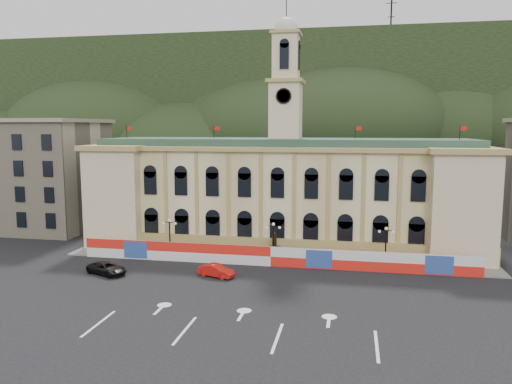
% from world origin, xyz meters
% --- Properties ---
extents(ground, '(260.00, 260.00, 0.00)m').
position_xyz_m(ground, '(0.00, 0.00, 0.00)').
color(ground, black).
rests_on(ground, ground).
extents(lane_markings, '(26.00, 10.00, 0.02)m').
position_xyz_m(lane_markings, '(0.00, -5.00, 0.00)').
color(lane_markings, white).
rests_on(lane_markings, ground).
extents(hill_ridge, '(230.00, 80.00, 64.00)m').
position_xyz_m(hill_ridge, '(0.03, 121.99, 19.48)').
color(hill_ridge, black).
rests_on(hill_ridge, ground).
extents(city_hall, '(56.20, 17.60, 37.10)m').
position_xyz_m(city_hall, '(0.00, 27.63, 7.85)').
color(city_hall, beige).
rests_on(city_hall, ground).
extents(side_building_left, '(21.00, 17.00, 18.60)m').
position_xyz_m(side_building_left, '(-43.00, 30.93, 9.33)').
color(side_building_left, '#B5A98C').
rests_on(side_building_left, ground).
extents(hoarding_fence, '(50.00, 0.44, 2.50)m').
position_xyz_m(hoarding_fence, '(0.06, 15.07, 1.25)').
color(hoarding_fence, red).
rests_on(hoarding_fence, ground).
extents(pavement, '(56.00, 5.50, 0.16)m').
position_xyz_m(pavement, '(0.00, 17.75, 0.08)').
color(pavement, slate).
rests_on(pavement, ground).
extents(statue, '(1.40, 1.40, 3.72)m').
position_xyz_m(statue, '(0.00, 18.00, 1.19)').
color(statue, '#595651').
rests_on(statue, ground).
extents(lamp_left, '(1.96, 0.44, 5.15)m').
position_xyz_m(lamp_left, '(-14.00, 17.00, 3.07)').
color(lamp_left, black).
rests_on(lamp_left, ground).
extents(lamp_center, '(1.96, 0.44, 5.15)m').
position_xyz_m(lamp_center, '(0.00, 17.00, 3.07)').
color(lamp_center, black).
rests_on(lamp_center, ground).
extents(lamp_right, '(1.96, 0.44, 5.15)m').
position_xyz_m(lamp_right, '(14.00, 17.00, 3.07)').
color(lamp_right, black).
rests_on(lamp_right, ground).
extents(red_sedan, '(4.11, 5.27, 1.44)m').
position_xyz_m(red_sedan, '(-5.51, 9.45, 0.72)').
color(red_sedan, red).
rests_on(red_sedan, ground).
extents(black_suv, '(6.01, 6.83, 1.43)m').
position_xyz_m(black_suv, '(-18.47, 7.94, 0.72)').
color(black_suv, black).
rests_on(black_suv, ground).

